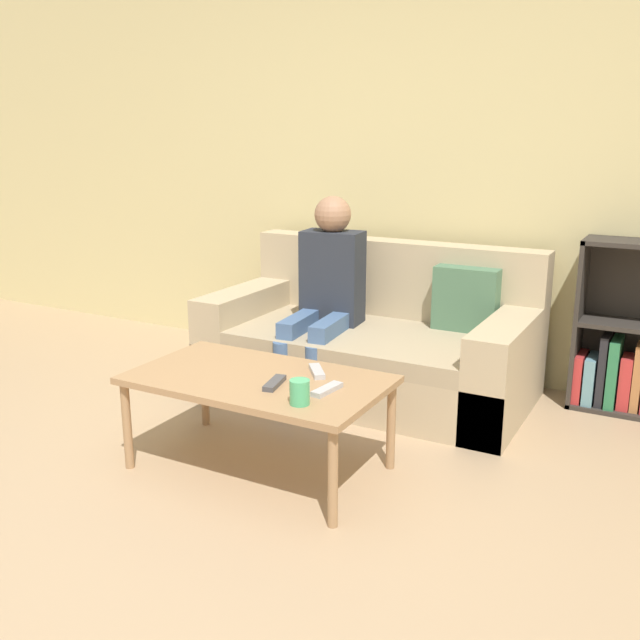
{
  "coord_description": "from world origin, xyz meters",
  "views": [
    {
      "loc": [
        1.71,
        -1.66,
        1.48
      ],
      "look_at": [
        0.07,
        1.36,
        0.56
      ],
      "focal_mm": 40.0,
      "sensor_mm": 36.0,
      "label": 1
    }
  ],
  "objects_px": {
    "cup_near": "(300,392)",
    "couch": "(372,346)",
    "coffee_table": "(258,385)",
    "person_adult": "(327,283)",
    "bookshelf": "(635,344)",
    "tv_remote_0": "(317,371)",
    "tv_remote_2": "(275,383)",
    "tv_remote_1": "(327,389)"
  },
  "relations": [
    {
      "from": "coffee_table",
      "to": "tv_remote_2",
      "type": "distance_m",
      "value": 0.15
    },
    {
      "from": "cup_near",
      "to": "tv_remote_2",
      "type": "relative_size",
      "value": 0.57
    },
    {
      "from": "couch",
      "to": "coffee_table",
      "type": "height_order",
      "value": "couch"
    },
    {
      "from": "person_adult",
      "to": "tv_remote_1",
      "type": "relative_size",
      "value": 6.43
    },
    {
      "from": "tv_remote_0",
      "to": "tv_remote_2",
      "type": "bearing_deg",
      "value": -149.18
    },
    {
      "from": "coffee_table",
      "to": "cup_near",
      "type": "distance_m",
      "value": 0.39
    },
    {
      "from": "cup_near",
      "to": "tv_remote_2",
      "type": "xyz_separation_m",
      "value": [
        -0.2,
        0.13,
        -0.04
      ]
    },
    {
      "from": "bookshelf",
      "to": "tv_remote_0",
      "type": "distance_m",
      "value": 1.83
    },
    {
      "from": "coffee_table",
      "to": "cup_near",
      "type": "xyz_separation_m",
      "value": [
        0.32,
        -0.19,
        0.09
      ]
    },
    {
      "from": "cup_near",
      "to": "tv_remote_1",
      "type": "distance_m",
      "value": 0.18
    },
    {
      "from": "cup_near",
      "to": "couch",
      "type": "bearing_deg",
      "value": 102.48
    },
    {
      "from": "tv_remote_1",
      "to": "person_adult",
      "type": "bearing_deg",
      "value": 124.94
    },
    {
      "from": "coffee_table",
      "to": "person_adult",
      "type": "distance_m",
      "value": 1.11
    },
    {
      "from": "couch",
      "to": "tv_remote_0",
      "type": "xyz_separation_m",
      "value": [
        0.18,
        -1.0,
        0.18
      ]
    },
    {
      "from": "tv_remote_0",
      "to": "tv_remote_2",
      "type": "distance_m",
      "value": 0.23
    },
    {
      "from": "couch",
      "to": "tv_remote_2",
      "type": "relative_size",
      "value": 10.37
    },
    {
      "from": "person_adult",
      "to": "tv_remote_1",
      "type": "xyz_separation_m",
      "value": [
        0.58,
        -1.09,
        -0.19
      ]
    },
    {
      "from": "bookshelf",
      "to": "coffee_table",
      "type": "bearing_deg",
      "value": -131.7
    },
    {
      "from": "person_adult",
      "to": "bookshelf",
      "type": "bearing_deg",
      "value": 11.31
    },
    {
      "from": "coffee_table",
      "to": "tv_remote_1",
      "type": "distance_m",
      "value": 0.36
    },
    {
      "from": "person_adult",
      "to": "tv_remote_2",
      "type": "distance_m",
      "value": 1.19
    },
    {
      "from": "tv_remote_2",
      "to": "person_adult",
      "type": "bearing_deg",
      "value": 95.02
    },
    {
      "from": "couch",
      "to": "tv_remote_0",
      "type": "distance_m",
      "value": 1.03
    },
    {
      "from": "couch",
      "to": "tv_remote_1",
      "type": "relative_size",
      "value": 10.47
    },
    {
      "from": "bookshelf",
      "to": "tv_remote_1",
      "type": "relative_size",
      "value": 5.32
    },
    {
      "from": "coffee_table",
      "to": "couch",
      "type": "bearing_deg",
      "value": 88.77
    },
    {
      "from": "person_adult",
      "to": "tv_remote_2",
      "type": "height_order",
      "value": "person_adult"
    },
    {
      "from": "person_adult",
      "to": "tv_remote_1",
      "type": "distance_m",
      "value": 1.25
    },
    {
      "from": "cup_near",
      "to": "person_adult",
      "type": "bearing_deg",
      "value": 113.55
    },
    {
      "from": "couch",
      "to": "tv_remote_2",
      "type": "distance_m",
      "value": 1.24
    },
    {
      "from": "coffee_table",
      "to": "cup_near",
      "type": "bearing_deg",
      "value": -30.63
    },
    {
      "from": "bookshelf",
      "to": "cup_near",
      "type": "xyz_separation_m",
      "value": [
        -1.06,
        -1.75,
        0.11
      ]
    },
    {
      "from": "couch",
      "to": "tv_remote_1",
      "type": "bearing_deg",
      "value": -74.39
    },
    {
      "from": "cup_near",
      "to": "tv_remote_1",
      "type": "height_order",
      "value": "cup_near"
    },
    {
      "from": "coffee_table",
      "to": "person_adult",
      "type": "relative_size",
      "value": 1.0
    },
    {
      "from": "bookshelf",
      "to": "tv_remote_0",
      "type": "bearing_deg",
      "value": -130.16
    },
    {
      "from": "cup_near",
      "to": "tv_remote_0",
      "type": "bearing_deg",
      "value": 108.32
    },
    {
      "from": "cup_near",
      "to": "tv_remote_2",
      "type": "height_order",
      "value": "cup_near"
    },
    {
      "from": "person_adult",
      "to": "tv_remote_0",
      "type": "xyz_separation_m",
      "value": [
        0.43,
        -0.91,
        -0.19
      ]
    },
    {
      "from": "bookshelf",
      "to": "coffee_table",
      "type": "xyz_separation_m",
      "value": [
        -1.39,
        -1.56,
        0.03
      ]
    },
    {
      "from": "couch",
      "to": "coffee_table",
      "type": "bearing_deg",
      "value": -91.23
    },
    {
      "from": "cup_near",
      "to": "tv_remote_2",
      "type": "bearing_deg",
      "value": 146.6
    }
  ]
}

